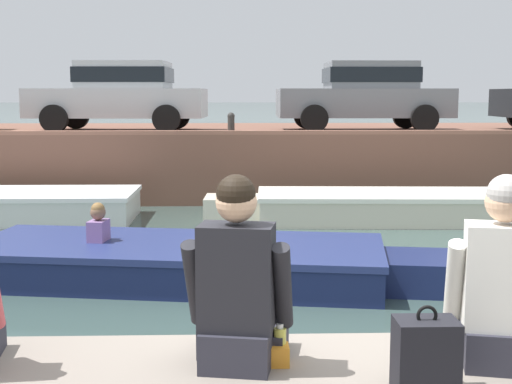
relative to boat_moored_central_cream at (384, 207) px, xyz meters
The scene contains 13 objects.
ground_plane 4.21m from the boat_moored_central_cream, 124.74° to the right, with size 400.00×400.00×0.00m, color #384C47.
far_quay_wall 5.44m from the boat_moored_central_cream, 116.25° to the left, with size 60.00×6.00×1.47m, color brown.
far_wall_coping 3.35m from the boat_moored_central_cream, 140.45° to the left, with size 60.00×0.24×0.08m, color #925F4C.
boat_moored_central_cream is the anchor object (origin of this frame).
motorboat_passing 5.17m from the boat_moored_central_cream, 127.91° to the right, with size 6.16×2.64×0.96m.
car_left_inner_silver 6.69m from the boat_moored_central_cream, 145.55° to the left, with size 3.97×2.08×1.54m.
car_centre_grey 4.16m from the boat_moored_central_cream, 85.47° to the left, with size 3.86×1.92×1.54m.
mooring_bollard_mid 3.76m from the boat_moored_central_cream, 142.64° to the left, with size 0.15×0.15×0.44m.
person_seated_right 9.66m from the boat_moored_central_cream, 106.17° to the right, with size 0.57×0.58×0.97m.
person_seated_middle 9.41m from the boat_moored_central_cream, 98.46° to the right, with size 0.58×0.59×0.97m.
bottle_drink 9.56m from the boat_moored_central_cream, 104.99° to the right, with size 0.06×0.06×0.20m.
backpack_on_ledge 9.78m from the boat_moored_central_cream, 100.83° to the right, with size 0.28×0.24×0.41m.
snack_bag 9.59m from the boat_moored_central_cream, 105.23° to the right, with size 0.18×0.12×0.10m, color orange.
Camera 1 is at (-0.29, -3.87, 2.28)m, focal length 50.00 mm.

